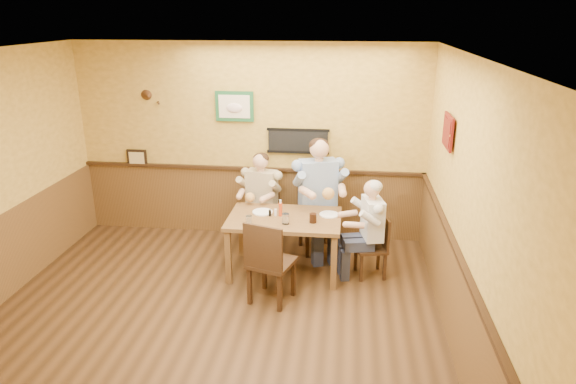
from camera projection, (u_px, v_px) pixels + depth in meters
The scene contains 17 objects.
room at pixel (218, 171), 5.04m from camera, with size 5.02×5.03×2.81m.
dining_table at pixel (285, 224), 6.42m from camera, with size 1.40×0.90×0.75m.
chair_back_left at pixel (262, 216), 7.28m from camera, with size 0.39×0.39×0.85m, color #372211, non-canonical shape.
chair_back_right at pixel (317, 217), 7.05m from camera, with size 0.47×0.47×1.01m, color #372211, non-canonical shape.
chair_right_end at pixel (371, 247), 6.40m from camera, with size 0.37×0.37×0.79m, color #372211, non-canonical shape.
chair_near_side at pixel (272, 260), 5.81m from camera, with size 0.47×0.47×1.01m, color #372211, non-canonical shape.
diner_tan_shirt at pixel (262, 204), 7.22m from camera, with size 0.56×0.56×1.21m, color #C7B389, non-canonical shape.
diner_blue_polo at pixel (318, 202), 6.98m from camera, with size 0.67×0.67×1.44m, color #7C94BB, non-canonical shape.
diner_white_elder at pixel (372, 234), 6.35m from camera, with size 0.52×0.52×1.14m, color silver, non-canonical shape.
water_glass_left at pixel (249, 221), 6.13m from camera, with size 0.08×0.08×0.12m, color silver.
water_glass_mid at pixel (286, 219), 6.16m from camera, with size 0.09×0.09×0.13m, color white.
cola_tumbler at pixel (313, 218), 6.21m from camera, with size 0.09×0.09×0.11m, color black.
hot_sauce_bottle at pixel (280, 209), 6.40m from camera, with size 0.05×0.05×0.19m, color #C03C14.
salt_shaker at pixel (276, 212), 6.42m from camera, with size 0.04×0.04×0.09m, color silver.
pepper_shaker at pixel (270, 213), 6.41m from camera, with size 0.03×0.03×0.08m, color black.
plate_far_left at pixel (263, 212), 6.53m from camera, with size 0.26×0.26×0.02m, color white.
plate_far_right at pixel (329, 214), 6.45m from camera, with size 0.25×0.25×0.02m, color white.
Camera 1 is at (1.40, -4.54, 3.17)m, focal length 32.00 mm.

